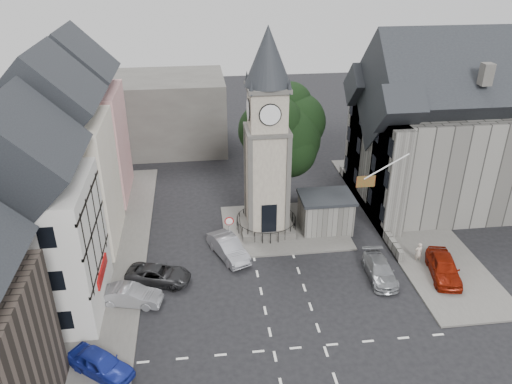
{
  "coord_description": "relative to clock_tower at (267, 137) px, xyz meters",
  "views": [
    {
      "loc": [
        -5.24,
        -26.94,
        21.41
      ],
      "look_at": [
        -1.22,
        5.0,
        5.05
      ],
      "focal_mm": 35.0,
      "sensor_mm": 36.0,
      "label": 1
    }
  ],
  "objects": [
    {
      "name": "ground",
      "position": [
        0.0,
        -7.99,
        -8.12
      ],
      "size": [
        120.0,
        120.0,
        0.0
      ],
      "primitive_type": "plane",
      "color": "black",
      "rests_on": "ground"
    },
    {
      "name": "pavement_west",
      "position": [
        -12.5,
        -1.99,
        -8.05
      ],
      "size": [
        6.0,
        30.0,
        0.14
      ],
      "primitive_type": "cube",
      "color": "#595651",
      "rests_on": "ground"
    },
    {
      "name": "pavement_east",
      "position": [
        12.0,
        0.01,
        -8.05
      ],
      "size": [
        6.0,
        26.0,
        0.14
      ],
      "primitive_type": "cube",
      "color": "#595651",
      "rests_on": "ground"
    },
    {
      "name": "central_island",
      "position": [
        1.5,
        0.01,
        -8.04
      ],
      "size": [
        10.0,
        8.0,
        0.16
      ],
      "primitive_type": "cube",
      "color": "#595651",
      "rests_on": "ground"
    },
    {
      "name": "road_markings",
      "position": [
        0.0,
        -13.49,
        -8.12
      ],
      "size": [
        20.0,
        8.0,
        0.01
      ],
      "primitive_type": "cube",
      "color": "silver",
      "rests_on": "ground"
    },
    {
      "name": "clock_tower",
      "position": [
        0.0,
        0.0,
        0.0
      ],
      "size": [
        4.86,
        4.86,
        16.25
      ],
      "color": "#4C4944",
      "rests_on": "ground"
    },
    {
      "name": "stone_shelter",
      "position": [
        4.8,
        -0.49,
        -6.57
      ],
      "size": [
        4.3,
        3.3,
        3.08
      ],
      "color": "#56544F",
      "rests_on": "ground"
    },
    {
      "name": "town_tree",
      "position": [
        2.0,
        5.01,
        -1.15
      ],
      "size": [
        7.2,
        7.2,
        10.8
      ],
      "color": "black",
      "rests_on": "ground"
    },
    {
      "name": "warning_sign_post",
      "position": [
        -3.2,
        -2.56,
        -6.09
      ],
      "size": [
        0.7,
        0.19,
        2.85
      ],
      "color": "black",
      "rests_on": "ground"
    },
    {
      "name": "terrace_pink",
      "position": [
        -15.5,
        8.01,
        -1.54
      ],
      "size": [
        8.1,
        7.6,
        12.8
      ],
      "color": "#DA9796",
      "rests_on": "ground"
    },
    {
      "name": "terrace_cream",
      "position": [
        -15.5,
        0.01,
        -1.54
      ],
      "size": [
        8.1,
        7.6,
        12.8
      ],
      "color": "beige",
      "rests_on": "ground"
    },
    {
      "name": "terrace_tudor",
      "position": [
        -15.5,
        -7.99,
        -1.93
      ],
      "size": [
        8.1,
        7.6,
        12.0
      ],
      "color": "silver",
      "rests_on": "ground"
    },
    {
      "name": "backdrop_west",
      "position": [
        -12.0,
        20.01,
        -4.12
      ],
      "size": [
        20.0,
        10.0,
        8.0
      ],
      "primitive_type": "cube",
      "color": "#4C4944",
      "rests_on": "ground"
    },
    {
      "name": "east_building",
      "position": [
        15.59,
        3.01,
        -1.86
      ],
      "size": [
        14.4,
        11.4,
        12.6
      ],
      "color": "#56544F",
      "rests_on": "ground"
    },
    {
      "name": "east_boundary_wall",
      "position": [
        9.2,
        2.01,
        -7.67
      ],
      "size": [
        0.4,
        16.0,
        0.9
      ],
      "primitive_type": "cube",
      "color": "#56544F",
      "rests_on": "ground"
    },
    {
      "name": "flagpole",
      "position": [
        8.0,
        -3.99,
        -1.12
      ],
      "size": [
        3.68,
        0.1,
        2.74
      ],
      "color": "white",
      "rests_on": "ground"
    },
    {
      "name": "car_west_blue",
      "position": [
        -11.17,
        -13.99,
        -7.44
      ],
      "size": [
        4.14,
        3.7,
        1.36
      ],
      "primitive_type": "imported",
      "rotation": [
        0.0,
        0.0,
        0.92
      ],
      "color": "#1C2D9C",
      "rests_on": "ground"
    },
    {
      "name": "car_west_silver",
      "position": [
        -10.1,
        -8.21,
        -7.45
      ],
      "size": [
        4.26,
        2.3,
        1.33
      ],
      "primitive_type": "imported",
      "rotation": [
        0.0,
        0.0,
        1.34
      ],
      "color": "gray",
      "rests_on": "ground"
    },
    {
      "name": "car_west_grey",
      "position": [
        -8.43,
        -6.08,
        -7.5
      ],
      "size": [
        4.86,
        3.2,
        1.24
      ],
      "primitive_type": "imported",
      "rotation": [
        0.0,
        0.0,
        1.29
      ],
      "color": "#28282A",
      "rests_on": "ground"
    },
    {
      "name": "car_island_silver",
      "position": [
        -3.38,
        -3.49,
        -7.37
      ],
      "size": [
        3.21,
        4.8,
        1.5
      ],
      "primitive_type": "imported",
      "rotation": [
        0.0,
        0.0,
        0.4
      ],
      "color": "#9899A1",
      "rests_on": "ground"
    },
    {
      "name": "car_island_east",
      "position": [
        7.0,
        -7.49,
        -7.49
      ],
      "size": [
        2.02,
        4.47,
        1.27
      ],
      "primitive_type": "imported",
      "rotation": [
        0.0,
        0.0,
        -0.06
      ],
      "color": "gray",
      "rests_on": "ground"
    },
    {
      "name": "car_east_red",
      "position": [
        11.5,
        -7.94,
        -7.34
      ],
      "size": [
        2.78,
        4.87,
        1.56
      ],
      "primitive_type": "imported",
      "rotation": [
        0.0,
        0.0,
        -0.22
      ],
      "color": "maroon",
      "rests_on": "ground"
    },
    {
      "name": "pedestrian",
      "position": [
        10.47,
        -5.99,
        -7.31
      ],
      "size": [
        0.62,
        0.43,
        1.63
      ],
      "primitive_type": "imported",
      "rotation": [
        0.0,
        0.0,
        3.2
      ],
      "color": "beige",
      "rests_on": "ground"
    }
  ]
}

